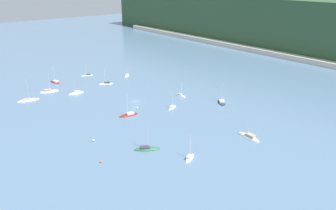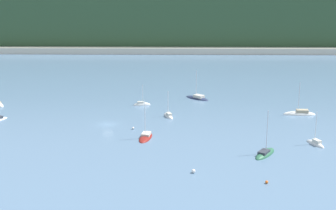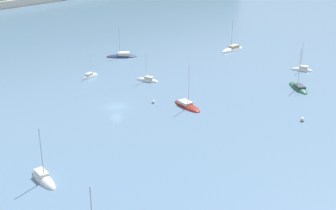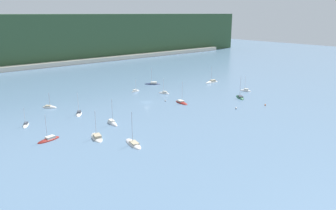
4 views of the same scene
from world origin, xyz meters
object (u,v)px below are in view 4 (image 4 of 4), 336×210
object	(u,v)px
mooring_buoy_0	(165,101)
sailboat_0	(49,108)
sailboat_8	(240,98)
sailboat_1	(181,103)
mooring_buoy_1	(265,105)
sailboat_2	(133,144)
sailboat_10	(164,93)
sailboat_9	(79,114)
sailboat_5	(49,140)
sailboat_6	(212,82)
sailboat_4	(112,123)
sailboat_11	(26,125)
sailboat_12	(245,91)
mooring_buoy_2	(236,108)
sailboat_3	(97,138)
sailboat_13	(153,84)
sailboat_7	(136,91)

from	to	relation	value
mooring_buoy_0	sailboat_0	bearing A→B (deg)	151.89
sailboat_0	sailboat_8	distance (m)	79.83
sailboat_1	mooring_buoy_1	distance (m)	33.81
sailboat_2	sailboat_10	world-z (taller)	sailboat_2
sailboat_1	sailboat_9	xyz separation A→B (m)	(-39.37, 12.79, 0.02)
sailboat_0	sailboat_5	size ratio (longest dim) A/B	0.81
sailboat_2	sailboat_6	distance (m)	91.79
sailboat_6	sailboat_8	bearing A→B (deg)	66.31
sailboat_1	sailboat_4	world-z (taller)	sailboat_1
sailboat_6	sailboat_11	xyz separation A→B (m)	(-98.67, -7.52, -0.02)
sailboat_0	sailboat_12	bearing A→B (deg)	27.85
sailboat_11	mooring_buoy_2	bearing A→B (deg)	91.94
sailboat_3	mooring_buoy_2	size ratio (longest dim) A/B	12.00
sailboat_13	sailboat_4	bearing A→B (deg)	81.53
sailboat_0	sailboat_9	xyz separation A→B (m)	(5.15, -15.39, 0.06)
sailboat_0	mooring_buoy_0	world-z (taller)	sailboat_0
mooring_buoy_0	sailboat_11	bearing A→B (deg)	173.57
sailboat_4	mooring_buoy_2	xyz separation A→B (m)	(45.87, -15.68, 0.27)
sailboat_2	sailboat_9	distance (m)	36.73
sailboat_2	sailboat_11	size ratio (longest dim) A/B	1.53
sailboat_1	sailboat_7	bearing A→B (deg)	-164.96
sailboat_8	sailboat_11	bearing A→B (deg)	108.74
sailboat_7	sailboat_8	size ratio (longest dim) A/B	0.67
sailboat_10	mooring_buoy_2	world-z (taller)	sailboat_10
sailboat_5	sailboat_12	bearing A→B (deg)	168.12
sailboat_7	mooring_buoy_0	distance (m)	22.74
sailboat_11	mooring_buoy_1	world-z (taller)	sailboat_11
sailboat_10	sailboat_8	bearing A→B (deg)	-163.99
sailboat_6	sailboat_13	distance (m)	31.80
sailboat_5	sailboat_9	xyz separation A→B (m)	(18.10, 18.15, 0.01)
mooring_buoy_1	sailboat_10	bearing A→B (deg)	113.47
sailboat_12	sailboat_3	bearing A→B (deg)	72.16
sailboat_2	sailboat_6	size ratio (longest dim) A/B	1.05
sailboat_6	sailboat_7	world-z (taller)	sailboat_6
sailboat_7	sailboat_10	xyz separation A→B (m)	(7.90, -11.71, 0.03)
sailboat_2	mooring_buoy_0	bearing A→B (deg)	-40.43
sailboat_4	sailboat_6	size ratio (longest dim) A/B	0.97
sailboat_12	sailboat_13	distance (m)	47.65
sailboat_8	sailboat_13	size ratio (longest dim) A/B	1.09
sailboat_13	sailboat_6	bearing A→B (deg)	-171.22
sailboat_5	sailboat_7	bearing A→B (deg)	-160.47
sailboat_2	sailboat_3	distance (m)	12.39
mooring_buoy_0	mooring_buoy_1	xyz separation A→B (m)	(26.60, -30.91, -0.03)
sailboat_13	sailboat_1	bearing A→B (deg)	111.31
sailboat_8	mooring_buoy_1	bearing A→B (deg)	-155.25
sailboat_4	sailboat_12	bearing A→B (deg)	97.12
sailboat_11	sailboat_12	distance (m)	97.45
sailboat_3	sailboat_7	bearing A→B (deg)	-30.81
sailboat_1	sailboat_12	bearing A→B (deg)	93.11
sailboat_4	sailboat_9	size ratio (longest dim) A/B	1.09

